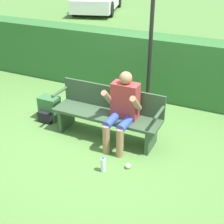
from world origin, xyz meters
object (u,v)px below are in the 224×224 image
(park_bench, at_px, (108,112))
(signpost, at_px, (150,42))
(backpack, at_px, (49,109))
(water_bottle, at_px, (103,165))
(person_seated, at_px, (123,107))

(park_bench, xyz_separation_m, signpost, (0.29, 1.06, 0.93))
(backpack, height_order, signpost, signpost)
(park_bench, bearing_deg, water_bottle, -67.92)
(park_bench, height_order, person_seated, person_seated)
(signpost, bearing_deg, water_bottle, -88.07)
(backpack, bearing_deg, signpost, 34.49)
(person_seated, relative_size, signpost, 0.49)
(person_seated, xyz_separation_m, backpack, (-1.51, 0.15, -0.44))
(person_seated, distance_m, backpack, 1.58)
(backpack, distance_m, signpost, 2.15)
(park_bench, height_order, backpack, park_bench)
(water_bottle, xyz_separation_m, signpost, (-0.07, 1.95, 1.25))
(park_bench, height_order, water_bottle, park_bench)
(signpost, bearing_deg, person_seated, -89.43)
(park_bench, distance_m, signpost, 1.44)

